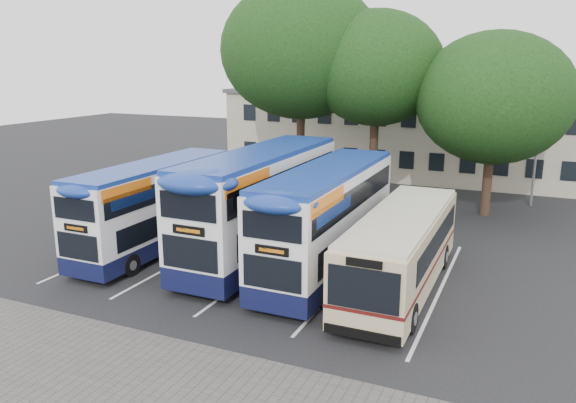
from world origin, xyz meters
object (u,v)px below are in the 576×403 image
at_px(bus_dd_right, 328,215).
at_px(tree_right, 494,98).
at_px(lamp_post, 540,118).
at_px(tree_mid, 377,68).
at_px(tree_left, 301,50).
at_px(bus_single, 402,246).
at_px(bus_dd_mid, 262,199).
at_px(bus_dd_left, 156,203).

bearing_deg(bus_dd_right, tree_right, 66.80).
relative_size(lamp_post, tree_mid, 0.82).
distance_m(tree_left, bus_single, 16.96).
relative_size(bus_dd_mid, bus_dd_right, 1.08).
distance_m(tree_mid, bus_dd_right, 13.13).
distance_m(lamp_post, tree_mid, 9.58).
xyz_separation_m(tree_left, tree_right, (11.04, -0.16, -2.52)).
distance_m(lamp_post, tree_right, 4.07).
relative_size(bus_dd_mid, bus_single, 1.13).
bearing_deg(tree_right, tree_mid, 177.56).
height_order(tree_left, bus_dd_mid, tree_left).
bearing_deg(bus_dd_right, tree_left, 117.43).
height_order(tree_mid, tree_right, tree_mid).
height_order(lamp_post, tree_left, tree_left).
xyz_separation_m(tree_mid, bus_dd_right, (1.49, -11.84, -5.49)).
height_order(tree_left, tree_right, tree_left).
bearing_deg(tree_left, tree_mid, 1.43).
height_order(tree_mid, bus_dd_left, tree_mid).
height_order(lamp_post, tree_mid, tree_mid).
xyz_separation_m(tree_left, bus_dd_left, (-1.74, -12.26, -6.69)).
xyz_separation_m(tree_mid, tree_right, (6.45, -0.27, -1.49)).
bearing_deg(bus_dd_left, tree_left, 81.92).
height_order(bus_dd_right, bus_single, bus_dd_right).
bearing_deg(bus_dd_left, tree_mid, 62.91).
relative_size(tree_mid, bus_dd_left, 1.18).
bearing_deg(tree_left, lamp_post, 12.61).
xyz_separation_m(tree_right, bus_dd_mid, (-8.15, -10.94, -3.81)).
distance_m(tree_right, bus_single, 13.16).
bearing_deg(tree_right, lamp_post, 54.02).
bearing_deg(bus_dd_mid, tree_left, 104.62).
bearing_deg(bus_single, bus_dd_right, 169.18).
bearing_deg(lamp_post, bus_dd_left, -134.65).
bearing_deg(bus_dd_right, bus_dd_left, -176.05).
relative_size(tree_left, bus_dd_right, 1.28).
xyz_separation_m(lamp_post, bus_dd_mid, (-10.43, -14.08, -2.57)).
xyz_separation_m(tree_right, bus_dd_left, (-12.78, -12.10, -4.17)).
height_order(tree_left, tree_mid, tree_left).
bearing_deg(lamp_post, tree_mid, -161.82).
bearing_deg(bus_single, tree_left, 126.68).
bearing_deg(bus_dd_right, bus_dd_mid, 168.92).
xyz_separation_m(lamp_post, bus_dd_left, (-15.06, -15.24, -2.93)).
relative_size(tree_left, tree_right, 1.32).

